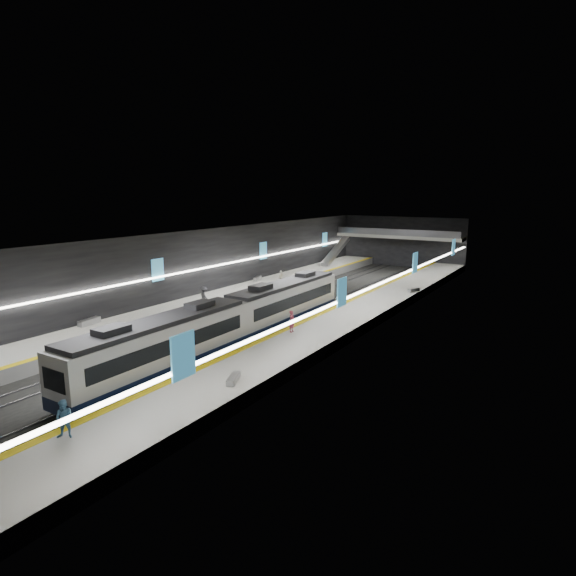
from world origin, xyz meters
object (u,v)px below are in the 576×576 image
Objects in this scene: passenger_right_a at (292,321)px; passenger_left_a at (281,277)px; bench_right_near at (233,379)px; passenger_right_b at (65,420)px; bench_left_far at (257,279)px; escalator at (335,251)px; bench_right_far at (414,290)px; bench_left_near at (89,322)px; train at (233,319)px; passenger_left_b at (204,296)px.

passenger_left_a is at bearing 29.13° from passenger_right_a.
bench_right_near is 0.89× the size of passenger_right_b.
passenger_left_a is (3.75, -0.33, 0.57)m from bench_left_far.
escalator reaches higher than passenger_right_a.
passenger_right_a is at bearing -80.85° from bench_right_far.
passenger_right_a is at bearing 57.79° from passenger_right_b.
bench_left_near is 1.17× the size of passenger_right_a.
bench_right_near is at bearing -18.15° from bench_left_near.
bench_left_far is 32.79m from bench_right_near.
passenger_right_a is at bearing -68.78° from escalator.
bench_right_far is (7.00, 23.39, -0.99)m from train.
train is 18.66× the size of passenger_left_a.
bench_left_near is at bearing 108.98° from passenger_right_b.
bench_left_far is 39.83m from passenger_right_b.
train is 10.46m from passenger_left_b.
bench_right_near is at bearing -173.17° from passenger_right_a.
bench_left_near is 17.21m from passenger_right_a.
passenger_right_a is 19.75m from passenger_right_b.
passenger_right_a is (3.61, 2.91, -0.33)m from train.
train is at bearing -88.11° from bench_right_far.
passenger_right_a reaches higher than bench_right_near.
passenger_left_b reaches higher than passenger_left_a.
train is at bearing 167.52° from passenger_left_b.
bench_left_far is at bearing 36.32° from passenger_right_a.
bench_right_far is at bearing 47.86° from bench_left_near.
bench_left_far is (0.13, 24.14, -0.02)m from bench_left_near.
passenger_left_a is (-8.12, 19.51, -0.39)m from train.
train is 9.78m from bench_right_near.
passenger_left_b is at bearing 85.51° from passenger_right_b.
escalator is (-10.00, 37.96, 0.70)m from train.
bench_right_far reaches higher than bench_right_near.
bench_left_near is 1.10× the size of passenger_left_b.
escalator reaches higher than passenger_left_a.
train is at bearing 122.74° from passenger_right_a.
passenger_left_b reaches higher than passenger_right_b.
train is at bearing -78.60° from bench_left_far.
passenger_left_b reaches higher than bench_left_near.
train is 16.21× the size of passenger_left_b.
bench_left_near is 20.06m from passenger_right_b.
passenger_left_a is (-14.15, 27.14, 0.61)m from bench_right_near.
train is 21.14m from passenger_left_a.
passenger_left_a is at bearing 73.06° from bench_left_near.
passenger_left_a is at bearing -24.49° from bench_left_far.
passenger_right_a is 12.51m from passenger_left_b.
bench_left_near is 1.13× the size of passenger_right_b.
bench_right_far is at bearing 106.73° from passenger_left_a.
bench_left_near is at bearing 108.69° from passenger_right_a.
passenger_left_b reaches higher than passenger_right_a.
passenger_right_b is 0.98× the size of passenger_left_b.
bench_left_far is (-11.87, 19.84, -0.96)m from train.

